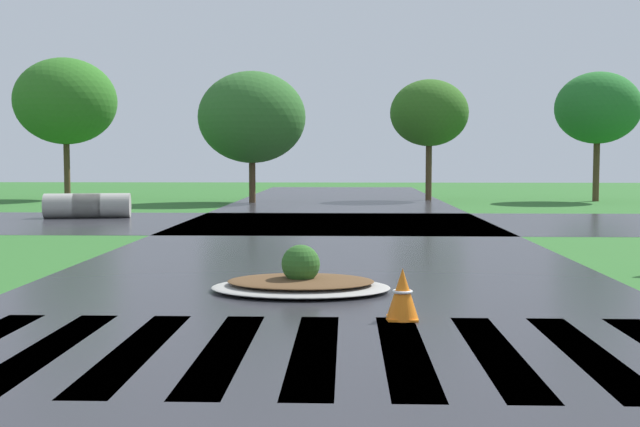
% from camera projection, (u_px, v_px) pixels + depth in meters
% --- Properties ---
extents(asphalt_roadway, '(9.15, 80.00, 0.01)m').
position_uv_depth(asphalt_roadway, '(326.00, 279.00, 12.70)').
color(asphalt_roadway, '#2B2B30').
rests_on(asphalt_roadway, ground).
extents(asphalt_cross_road, '(90.00, 8.24, 0.01)m').
position_uv_depth(asphalt_cross_road, '(336.00, 223.00, 23.77)').
color(asphalt_cross_road, '#2B2B30').
rests_on(asphalt_cross_road, ground).
extents(crosswalk_stripes, '(7.65, 3.42, 0.01)m').
position_uv_depth(crosswalk_stripes, '(314.00, 351.00, 7.97)').
color(crosswalk_stripes, white).
rests_on(crosswalk_stripes, ground).
extents(median_island, '(2.60, 1.85, 0.68)m').
position_uv_depth(median_island, '(301.00, 282.00, 11.53)').
color(median_island, '#9E9B93').
rests_on(median_island, ground).
extents(drainage_pipe_stack, '(2.78, 1.25, 0.79)m').
position_uv_depth(drainage_pipe_stack, '(88.00, 206.00, 25.65)').
color(drainage_pipe_stack, '#9E9B93').
rests_on(drainage_pipe_stack, ground).
extents(traffic_cone, '(0.40, 0.40, 0.62)m').
position_uv_depth(traffic_cone, '(402.00, 295.00, 9.51)').
color(traffic_cone, orange).
rests_on(traffic_cone, ground).
extents(background_treeline, '(35.53, 6.91, 6.52)m').
position_uv_depth(background_treeline, '(243.00, 111.00, 35.60)').
color(background_treeline, '#4C3823').
rests_on(background_treeline, ground).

